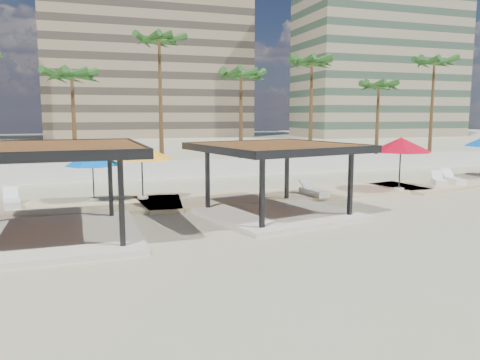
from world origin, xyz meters
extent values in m
plane|color=tan|center=(0.00, 0.00, 0.00)|extent=(200.00, 200.00, 0.00)
cube|color=#C6B284|center=(-12.00, 7.50, 0.06)|extent=(16.40, 6.19, 0.24)
cube|color=#C6B284|center=(2.00, 7.00, 0.06)|extent=(16.24, 5.11, 0.24)
cube|color=#C6B284|center=(16.00, 8.50, 0.06)|extent=(16.49, 7.75, 0.24)
cube|color=silver|center=(0.00, 16.00, 0.60)|extent=(56.00, 0.30, 1.20)
cube|color=#847259|center=(4.00, 78.00, 14.00)|extent=(38.00, 16.00, 28.00)
cube|color=gray|center=(48.00, 66.00, 17.00)|extent=(32.00, 15.00, 34.00)
cube|color=beige|center=(-0.60, 2.82, 0.09)|extent=(6.93, 6.93, 0.18)
cube|color=black|center=(-2.27, 0.20, 1.50)|extent=(0.19, 0.19, 2.64)
cube|color=black|center=(-3.23, 4.49, 1.50)|extent=(0.19, 0.19, 2.64)
cube|color=black|center=(2.02, 1.15, 1.50)|extent=(0.19, 0.19, 2.64)
cube|color=black|center=(1.06, 5.45, 1.50)|extent=(0.19, 0.19, 2.64)
cube|color=brown|center=(-0.60, 2.82, 2.94)|extent=(7.14, 7.14, 0.25)
cube|color=black|center=(0.05, -0.10, 2.94)|extent=(5.95, 1.42, 0.30)
cube|color=black|center=(-1.25, 5.74, 2.94)|extent=(5.95, 1.42, 0.30)
cube|color=black|center=(-3.52, 2.17, 2.94)|extent=(1.42, 5.95, 0.30)
cube|color=black|center=(2.32, 3.47, 2.94)|extent=(1.42, 5.95, 0.30)
cube|color=beige|center=(-9.77, 1.61, 0.09)|extent=(6.35, 6.35, 0.19)
cube|color=black|center=(-7.36, -0.71, 1.61)|extent=(0.17, 0.17, 2.84)
cube|color=black|center=(-7.45, 4.01, 1.61)|extent=(0.17, 0.17, 2.84)
cube|color=brown|center=(-9.77, 1.61, 3.16)|extent=(6.54, 6.54, 0.26)
cube|color=black|center=(-9.71, -1.60, 3.16)|extent=(6.52, 0.23, 0.32)
cube|color=black|center=(-9.82, 4.82, 3.16)|extent=(6.52, 0.23, 0.32)
cube|color=black|center=(-6.55, 1.67, 3.16)|extent=(0.23, 6.52, 0.32)
cylinder|color=beige|center=(-5.74, 7.63, 0.24)|extent=(0.52, 0.52, 0.13)
cylinder|color=#262628|center=(-5.74, 7.63, 1.44)|extent=(0.07, 0.07, 2.51)
cone|color=yellow|center=(-5.74, 7.63, 2.52)|extent=(3.24, 3.24, 0.73)
cylinder|color=beige|center=(7.98, 5.80, 0.25)|extent=(0.56, 0.56, 0.14)
cylinder|color=#262628|center=(7.98, 5.80, 1.54)|extent=(0.08, 0.08, 2.71)
cone|color=red|center=(7.98, 5.80, 2.70)|extent=(4.15, 4.15, 0.79)
cylinder|color=beige|center=(-8.06, 7.79, 0.24)|extent=(0.46, 0.46, 0.11)
cylinder|color=#262628|center=(-8.06, 7.79, 1.28)|extent=(0.06, 0.06, 2.21)
cone|color=blue|center=(-8.06, 7.79, 2.23)|extent=(3.29, 3.29, 0.64)
cube|color=white|center=(-11.64, 7.49, 0.31)|extent=(0.99, 2.00, 0.27)
cube|color=white|center=(-11.64, 7.49, 0.48)|extent=(0.99, 2.00, 0.06)
cube|color=white|center=(-11.77, 8.23, 0.71)|extent=(0.74, 0.76, 0.49)
cube|color=white|center=(2.77, 5.80, 0.31)|extent=(0.89, 1.91, 0.26)
cube|color=white|center=(2.77, 5.80, 0.47)|extent=(0.89, 1.91, 0.06)
cube|color=white|center=(2.67, 6.51, 0.69)|extent=(0.69, 0.71, 0.47)
cube|color=white|center=(12.94, 7.15, 0.31)|extent=(1.11, 2.02, 0.27)
cube|color=white|center=(12.94, 7.15, 0.48)|extent=(1.11, 2.02, 0.06)
cube|color=white|center=(13.12, 7.88, 0.71)|extent=(0.77, 0.79, 0.49)
cube|color=white|center=(11.72, 6.98, 0.31)|extent=(1.47, 1.87, 0.25)
cube|color=white|center=(11.72, 6.98, 0.46)|extent=(1.47, 1.87, 0.05)
cube|color=white|center=(12.08, 7.58, 0.68)|extent=(0.83, 0.84, 0.46)
cone|color=brown|center=(-9.00, 18.10, 3.55)|extent=(0.36, 0.36, 7.10)
ellipsoid|color=#23511C|center=(-9.00, 18.10, 6.85)|extent=(3.00, 3.00, 1.80)
cone|color=brown|center=(-3.00, 18.90, 4.90)|extent=(0.36, 0.36, 9.81)
ellipsoid|color=#23511C|center=(-3.00, 18.90, 9.56)|extent=(3.00, 3.00, 1.80)
cone|color=brown|center=(3.00, 18.40, 3.73)|extent=(0.36, 0.36, 7.46)
ellipsoid|color=#23511C|center=(3.00, 18.40, 7.21)|extent=(3.00, 3.00, 1.80)
cone|color=brown|center=(9.00, 18.60, 4.32)|extent=(0.36, 0.36, 8.64)
ellipsoid|color=#23511C|center=(9.00, 18.60, 8.39)|extent=(3.00, 3.00, 1.80)
cone|color=brown|center=(15.00, 18.20, 3.44)|extent=(0.36, 0.36, 6.89)
ellipsoid|color=#23511C|center=(15.00, 18.20, 6.64)|extent=(3.00, 3.00, 1.80)
cone|color=brown|center=(21.00, 18.80, 4.54)|extent=(0.36, 0.36, 9.08)
ellipsoid|color=#23511C|center=(21.00, 18.80, 8.83)|extent=(3.00, 3.00, 1.80)
camera|label=1|loc=(-8.37, -15.58, 4.32)|focal=35.00mm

